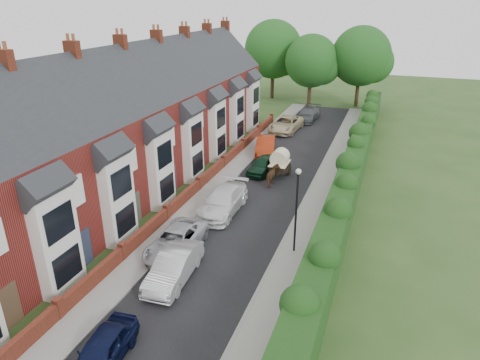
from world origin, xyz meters
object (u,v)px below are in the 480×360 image
(car_beige, at_px, (286,124))
(horse, at_px, (273,176))
(car_white, at_px, (223,201))
(car_red, at_px, (266,145))
(horse_cart, at_px, (280,161))
(car_silver_a, at_px, (174,267))
(lamppost, at_px, (297,201))
(car_grey, at_px, (308,114))
(car_green, at_px, (263,165))
(car_silver_b, at_px, (176,241))
(car_navy, at_px, (102,350))

(car_beige, distance_m, horse, 14.97)
(car_white, height_order, car_red, car_red)
(car_beige, bearing_deg, horse_cart, -73.54)
(car_silver_a, bearing_deg, horse, 79.50)
(lamppost, distance_m, car_grey, 29.10)
(car_green, relative_size, horse_cart, 1.26)
(car_silver_b, distance_m, horse, 11.18)
(car_white, xyz_separation_m, car_red, (-0.70, 12.37, 0.01))
(car_white, relative_size, car_grey, 1.05)
(car_silver_b, height_order, car_red, car_red)
(car_navy, distance_m, horse, 19.24)
(lamppost, height_order, car_silver_b, lamppost)
(car_beige, bearing_deg, car_white, -83.45)
(car_beige, distance_m, horse_cart, 13.01)
(lamppost, xyz_separation_m, horse, (-3.72, 8.67, -2.51))
(car_navy, bearing_deg, car_silver_b, 92.17)
(car_silver_b, bearing_deg, lamppost, 18.05)
(car_silver_b, height_order, car_beige, car_beige)
(car_grey, bearing_deg, car_red, -92.78)
(car_silver_a, bearing_deg, car_silver_b, 111.69)
(car_navy, height_order, car_silver_a, car_silver_a)
(lamppost, relative_size, car_beige, 0.90)
(car_red, distance_m, car_grey, 12.94)
(car_silver_b, xyz_separation_m, car_white, (0.70, 5.51, 0.11))
(car_green, xyz_separation_m, car_grey, (0.22, 17.54, 0.07))
(lamppost, height_order, car_beige, lamppost)
(lamppost, xyz_separation_m, horse_cart, (-3.72, 10.68, -1.97))
(car_silver_b, xyz_separation_m, car_red, (0.00, 17.88, 0.11))
(car_grey, bearing_deg, car_silver_b, -89.18)
(lamppost, distance_m, car_white, 7.06)
(car_navy, xyz_separation_m, car_red, (-1.12, 26.20, 0.13))
(car_navy, bearing_deg, horse, 79.85)
(lamppost, bearing_deg, car_white, 149.77)
(car_silver_a, height_order, car_beige, car_beige)
(car_grey, bearing_deg, horse, -82.89)
(car_navy, bearing_deg, car_green, 84.35)
(car_green, bearing_deg, car_white, -86.44)
(car_navy, relative_size, car_silver_b, 0.79)
(lamppost, height_order, car_grey, lamppost)
(car_red, distance_m, car_beige, 7.70)
(car_beige, xyz_separation_m, horse, (2.68, -14.73, -0.01))
(car_green, bearing_deg, car_red, 111.23)
(car_silver_a, relative_size, car_white, 0.85)
(lamppost, bearing_deg, horse_cart, 109.20)
(lamppost, bearing_deg, car_beige, 105.30)
(lamppost, bearing_deg, car_silver_a, -138.72)
(car_grey, bearing_deg, car_green, -87.30)
(car_green, bearing_deg, car_beige, 102.55)
(horse_cart, bearing_deg, car_white, -105.07)
(car_green, distance_m, car_grey, 17.55)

